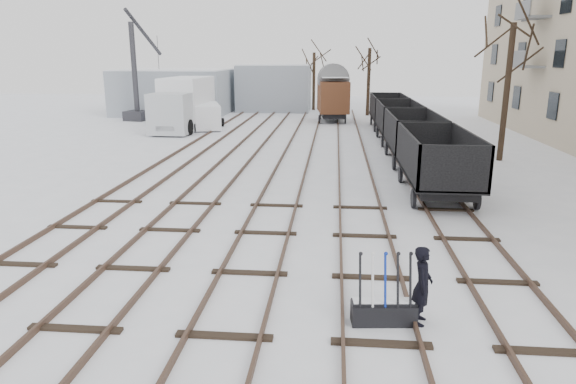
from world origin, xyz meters
name	(u,v)px	position (x,y,z in m)	size (l,w,h in m)	color
ground	(250,274)	(0.00, 0.00, 0.00)	(120.00, 120.00, 0.00)	white
tracks	(294,162)	(0.00, 13.67, 0.07)	(13.90, 52.00, 0.16)	black
shed_left	(175,92)	(-13.00, 36.00, 2.05)	(10.00, 8.00, 4.10)	#929CA5
shed_right	(275,87)	(-4.00, 40.00, 2.25)	(7.00, 6.00, 4.50)	#929CA5
ground_frame	(384,310)	(3.10, -2.17, 0.28)	(1.33, 0.54, 1.49)	black
worker	(422,285)	(3.85, -2.07, 0.82)	(0.60, 0.39, 1.64)	black
freight_wagon_a	(436,171)	(6.00, 8.17, 0.94)	(2.42, 6.04, 2.47)	black
freight_wagon_b	(413,144)	(6.00, 14.57, 0.94)	(2.42, 6.04, 2.47)	black
freight_wagon_c	(398,127)	(6.00, 20.97, 0.94)	(2.42, 6.04, 2.47)	black
freight_wagon_d	(388,116)	(6.00, 27.37, 0.94)	(2.42, 6.04, 2.47)	black
box_van_wagon	(333,95)	(1.82, 31.38, 2.12)	(2.98, 5.00, 3.65)	black
lorry	(184,103)	(-9.04, 25.40, 1.93)	(2.90, 8.34, 3.75)	black
panel_van	(207,116)	(-7.48, 25.91, 0.96)	(2.96, 4.54, 1.85)	white
crane	(137,92)	(-14.58, 30.70, 2.36)	(2.12, 5.35, 8.99)	#2C2C31
tree_near	(506,94)	(10.64, 15.50, 3.43)	(0.30, 0.30, 6.86)	black
tree_far_left	(314,82)	(-0.14, 40.53, 2.81)	(0.30, 0.30, 5.61)	black
tree_far_right	(369,82)	(4.99, 36.05, 2.98)	(0.30, 0.30, 5.97)	black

